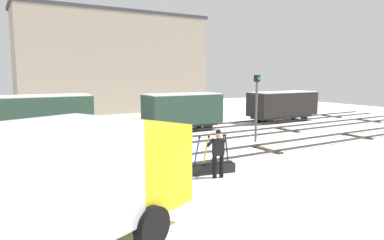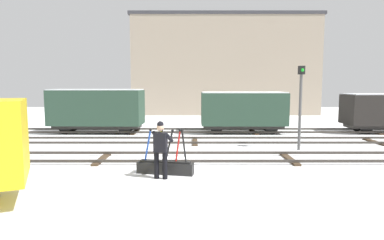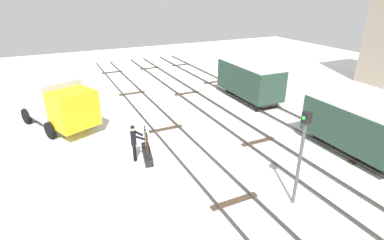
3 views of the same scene
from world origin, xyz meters
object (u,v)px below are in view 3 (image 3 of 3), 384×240
delivery_truck (56,100)px  freight_car_mid_siding (358,127)px  rail_worker (134,140)px  switch_lever_frame (147,153)px  freight_car_far_end (249,80)px  signal_post (301,150)px

delivery_truck → freight_car_mid_siding: size_ratio=1.17×
rail_worker → switch_lever_frame: bearing=91.5°
rail_worker → freight_car_far_end: bearing=127.2°
freight_car_far_end → freight_car_mid_siding: 8.57m
switch_lever_frame → delivery_truck: bearing=-138.0°
delivery_truck → signal_post: size_ratio=1.59×
delivery_truck → freight_car_far_end: 12.47m
signal_post → rail_worker: bearing=-141.8°
rail_worker → freight_car_far_end: size_ratio=0.33×
delivery_truck → freight_car_far_end: delivery_truck is taller
rail_worker → freight_car_mid_siding: freight_car_mid_siding is taller
rail_worker → delivery_truck: 6.32m
freight_car_far_end → freight_car_mid_siding: (8.57, -0.00, -0.08)m
rail_worker → signal_post: (5.56, 4.37, 1.24)m
switch_lever_frame → freight_car_far_end: bearing=129.0°
switch_lever_frame → freight_car_far_end: 10.29m
switch_lever_frame → signal_post: (5.47, 3.84, 1.97)m
signal_post → freight_car_mid_siding: size_ratio=0.74×
freight_car_mid_siding → switch_lever_frame: bearing=-112.4°
switch_lever_frame → delivery_truck: size_ratio=0.32×
rail_worker → signal_post: bearing=49.5°
delivery_truck → freight_car_far_end: (0.97, 12.43, -0.10)m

